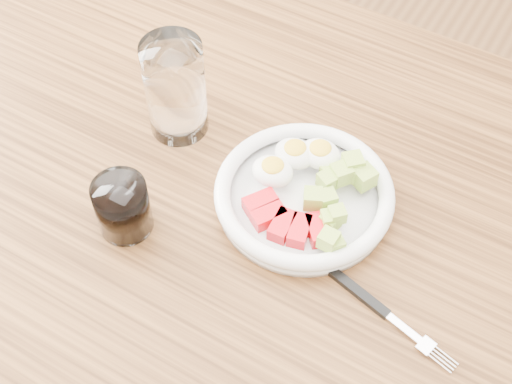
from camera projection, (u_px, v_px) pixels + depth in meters
dining_table at (259, 255)px, 1.01m from camera, size 1.50×0.90×0.77m
bowl at (305, 192)px, 0.92m from camera, size 0.23×0.23×0.06m
fork at (375, 306)px, 0.84m from camera, size 0.18×0.06×0.01m
water_glass at (175, 89)px, 0.96m from camera, size 0.08×0.08×0.15m
coffee_glass at (123, 207)px, 0.89m from camera, size 0.07×0.07×0.08m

